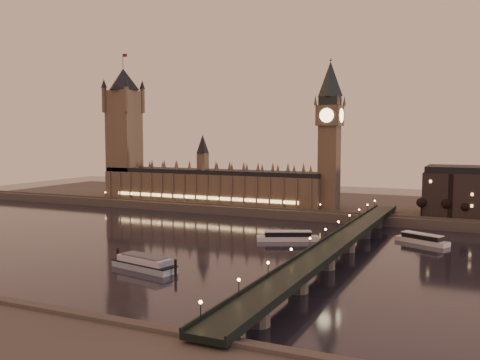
% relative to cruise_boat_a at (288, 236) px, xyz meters
% --- Properties ---
extents(ground, '(700.00, 700.00, 0.00)m').
position_rel_cruise_boat_a_xyz_m(ground, '(-55.69, -32.37, -2.38)').
color(ground, black).
rests_on(ground, ground).
extents(far_embankment, '(560.00, 130.00, 6.00)m').
position_rel_cruise_boat_a_xyz_m(far_embankment, '(-25.69, 132.63, 0.62)').
color(far_embankment, '#423D35').
rests_on(far_embankment, ground).
extents(palace_of_westminster, '(180.00, 26.62, 52.00)m').
position_rel_cruise_boat_a_xyz_m(palace_of_westminster, '(-95.81, 88.62, 19.33)').
color(palace_of_westminster, brown).
rests_on(palace_of_westminster, ground).
extents(victoria_tower, '(31.68, 31.68, 118.00)m').
position_rel_cruise_boat_a_xyz_m(victoria_tower, '(-175.69, 88.63, 63.41)').
color(victoria_tower, brown).
rests_on(victoria_tower, ground).
extents(big_ben, '(17.68, 17.68, 104.00)m').
position_rel_cruise_boat_a_xyz_m(big_ben, '(-1.70, 88.62, 61.57)').
color(big_ben, brown).
rests_on(big_ben, ground).
extents(westminster_bridge, '(13.20, 260.00, 15.30)m').
position_rel_cruise_boat_a_xyz_m(westminster_bridge, '(35.92, -32.37, 3.14)').
color(westminster_bridge, black).
rests_on(westminster_bridge, ground).
extents(bare_tree_0, '(5.69, 5.69, 11.57)m').
position_rel_cruise_boat_a_xyz_m(bare_tree_0, '(60.57, 76.63, 12.25)').
color(bare_tree_0, black).
rests_on(bare_tree_0, ground).
extents(bare_tree_1, '(5.69, 5.69, 11.57)m').
position_rel_cruise_boat_a_xyz_m(bare_tree_1, '(74.51, 76.63, 12.25)').
color(bare_tree_1, black).
rests_on(bare_tree_1, ground).
extents(bare_tree_2, '(5.69, 5.69, 11.57)m').
position_rel_cruise_boat_a_xyz_m(bare_tree_2, '(88.46, 76.63, 12.25)').
color(bare_tree_2, black).
rests_on(bare_tree_2, ground).
extents(cruise_boat_a, '(33.64, 20.97, 5.40)m').
position_rel_cruise_boat_a_xyz_m(cruise_boat_a, '(0.00, 0.00, 0.00)').
color(cruise_boat_a, silver).
rests_on(cruise_boat_a, ground).
extents(cruise_boat_b, '(29.27, 19.06, 5.35)m').
position_rel_cruise_boat_a_xyz_m(cruise_boat_b, '(67.71, 23.17, -0.02)').
color(cruise_boat_b, silver).
rests_on(cruise_boat_b, ground).
extents(moored_barge, '(36.10, 15.29, 6.76)m').
position_rel_cruise_boat_a_xyz_m(moored_barge, '(-34.69, -85.66, 0.47)').
color(moored_barge, '#98AEC2').
rests_on(moored_barge, ground).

